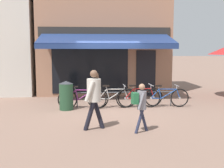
# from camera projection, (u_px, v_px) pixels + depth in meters

# --- Properties ---
(ground_plane) EXTENTS (160.00, 160.00, 0.00)m
(ground_plane) POSITION_uv_depth(u_px,v_px,m) (111.00, 108.00, 10.26)
(ground_plane) COLOR #846656
(shop_front) EXTENTS (6.23, 4.83, 6.32)m
(shop_front) POSITION_uv_depth(u_px,v_px,m) (103.00, 29.00, 13.99)
(shop_front) COLOR #9E7056
(shop_front) RESTS_ON ground_plane
(bike_rack_rail) EXTENTS (3.65, 0.04, 0.57)m
(bike_rack_rail) POSITION_uv_depth(u_px,v_px,m) (125.00, 94.00, 10.48)
(bike_rack_rail) COLOR #47494F
(bike_rack_rail) RESTS_ON ground_plane
(bicycle_purple) EXTENTS (1.77, 0.52, 0.86)m
(bicycle_purple) POSITION_uv_depth(u_px,v_px,m) (82.00, 99.00, 10.15)
(bicycle_purple) COLOR black
(bicycle_purple) RESTS_ON ground_plane
(bicycle_silver) EXTENTS (1.77, 0.52, 0.85)m
(bicycle_silver) POSITION_uv_depth(u_px,v_px,m) (113.00, 98.00, 10.27)
(bicycle_silver) COLOR black
(bicycle_silver) RESTS_ON ground_plane
(bicycle_red) EXTENTS (1.81, 0.52, 0.85)m
(bicycle_red) POSITION_uv_depth(u_px,v_px,m) (140.00, 97.00, 10.44)
(bicycle_red) COLOR black
(bicycle_red) RESTS_ON ground_plane
(bicycle_blue) EXTENTS (1.78, 0.52, 0.83)m
(bicycle_blue) POSITION_uv_depth(u_px,v_px,m) (165.00, 97.00, 10.41)
(bicycle_blue) COLOR black
(bicycle_blue) RESTS_ON ground_plane
(pedestrian_adult) EXTENTS (0.60, 0.58, 1.62)m
(pedestrian_adult) POSITION_uv_depth(u_px,v_px,m) (94.00, 93.00, 7.46)
(pedestrian_adult) COLOR black
(pedestrian_adult) RESTS_ON ground_plane
(pedestrian_child) EXTENTS (0.48, 0.44, 1.28)m
(pedestrian_child) POSITION_uv_depth(u_px,v_px,m) (141.00, 102.00, 7.20)
(pedestrian_child) COLOR #282D47
(pedestrian_child) RESTS_ON ground_plane
(litter_bin) EXTENTS (0.50, 0.50, 1.03)m
(litter_bin) POSITION_uv_depth(u_px,v_px,m) (66.00, 95.00, 9.96)
(litter_bin) COLOR #23472D
(litter_bin) RESTS_ON ground_plane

